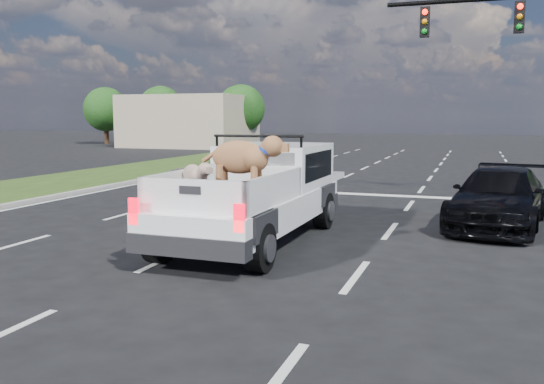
{
  "coord_description": "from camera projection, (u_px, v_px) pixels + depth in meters",
  "views": [
    {
      "loc": [
        3.49,
        -9.05,
        2.59
      ],
      "look_at": [
        -0.41,
        2.0,
        1.05
      ],
      "focal_mm": 38.0,
      "sensor_mm": 36.0,
      "label": 1
    }
  ],
  "objects": [
    {
      "name": "tree_far_b",
      "position": [
        161.0,
        109.0,
        52.97
      ],
      "size": [
        4.2,
        4.2,
        5.4
      ],
      "color": "#332114",
      "rests_on": "ground"
    },
    {
      "name": "silver_sedan",
      "position": [
        187.0,
        191.0,
        14.96
      ],
      "size": [
        2.21,
        4.14,
        1.34
      ],
      "primitive_type": "imported",
      "rotation": [
        0.0,
        0.0,
        0.16
      ],
      "color": "#ABAEB2",
      "rests_on": "ground"
    },
    {
      "name": "tree_far_c",
      "position": [
        241.0,
        109.0,
        50.33
      ],
      "size": [
        4.2,
        4.2,
        5.4
      ],
      "color": "#332114",
      "rests_on": "ground"
    },
    {
      "name": "pickup_truck",
      "position": [
        257.0,
        191.0,
        12.01
      ],
      "size": [
        2.29,
        5.94,
        2.22
      ],
      "rotation": [
        0.0,
        0.0,
        -0.01
      ],
      "color": "black",
      "rests_on": "ground"
    },
    {
      "name": "grass_median_left",
      "position": [
        1.0,
        193.0,
        19.35
      ],
      "size": [
        5.0,
        60.0,
        0.1
      ],
      "primitive_type": "cube",
      "color": "#233C12",
      "rests_on": "ground"
    },
    {
      "name": "building_left",
      "position": [
        190.0,
        121.0,
        49.92
      ],
      "size": [
        10.0,
        8.0,
        4.4
      ],
      "primitive_type": "cube",
      "color": "tan",
      "rests_on": "ground"
    },
    {
      "name": "black_coupe",
      "position": [
        499.0,
        198.0,
        13.57
      ],
      "size": [
        2.68,
        5.03,
        1.39
      ],
      "primitive_type": "imported",
      "rotation": [
        0.0,
        0.0,
        -0.16
      ],
      "color": "black",
      "rests_on": "ground"
    },
    {
      "name": "road_markings",
      "position": [
        340.0,
        210.0,
        16.08
      ],
      "size": [
        17.75,
        60.0,
        0.01
      ],
      "color": "silver",
      "rests_on": "ground"
    },
    {
      "name": "ground",
      "position": [
        256.0,
        267.0,
        9.95
      ],
      "size": [
        160.0,
        160.0,
        0.0
      ],
      "primitive_type": "plane",
      "color": "black",
      "rests_on": "ground"
    },
    {
      "name": "tree_far_a",
      "position": [
        106.0,
        109.0,
        54.95
      ],
      "size": [
        4.2,
        4.2,
        5.4
      ],
      "color": "#332114",
      "rests_on": "ground"
    },
    {
      "name": "curb_left",
      "position": [
        61.0,
        195.0,
        18.53
      ],
      "size": [
        0.15,
        60.0,
        0.14
      ],
      "primitive_type": "cube",
      "color": "#A59D97",
      "rests_on": "ground"
    }
  ]
}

